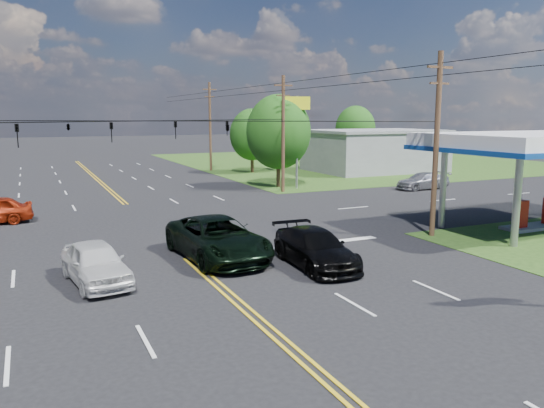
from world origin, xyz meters
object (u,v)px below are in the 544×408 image
tree_right_a (278,132)px  tree_far_r (355,129)px  gas_canopy (541,145)px  pole_ne (283,133)px  retail_ne (374,152)px  suv_black (315,248)px  pole_right_far (210,126)px  pickup_dkgreen (218,238)px  pole_se (436,143)px  pickup_white (96,263)px  tree_right_b (252,135)px

tree_right_a → tree_far_r: 26.91m
gas_canopy → pole_ne: bearing=108.9°
retail_ne → suv_black: retail_ne is taller
gas_canopy → pole_right_far: (-6.50, 38.00, 0.46)m
retail_ne → tree_far_r: tree_far_r is taller
tree_far_r → pickup_dkgreen: bearing=-130.4°
suv_black → tree_right_a: bearing=70.9°
tree_far_r → pole_right_far: bearing=-174.6°
pole_ne → tree_right_a: pole_ne is taller
pole_se → tree_far_r: size_ratio=1.25×
pole_se → pickup_white: (-17.10, -0.89, -4.12)m
pole_se → pickup_dkgreen: (-11.75, 0.50, -4.00)m
tree_far_r → pickup_dkgreen: (-32.75, -38.50, -3.63)m
tree_right_a → suv_black: 25.48m
pole_se → pickup_dkgreen: 12.42m
pole_se → pole_ne: 18.00m
pickup_white → pole_se: bearing=-4.9°
gas_canopy → pole_right_far: pole_right_far is taller
retail_ne → pole_ne: pole_ne is taller
pole_se → tree_right_a: bearing=87.3°
pickup_white → retail_ne: bearing=33.4°
retail_ne → gas_canopy: gas_canopy is taller
pole_ne → tree_right_a: bearing=71.6°
suv_black → pickup_white: bearing=173.4°
pole_se → tree_right_a: (1.00, 21.00, -0.05)m
suv_black → gas_canopy: bearing=8.0°
gas_canopy → pickup_dkgreen: gas_canopy is taller
tree_right_b → tree_far_r: (17.50, 6.00, 0.33)m
pickup_dkgreen → pickup_white: pickup_dkgreen is taller
tree_right_b → suv_black: tree_right_b is taller
pole_ne → pickup_dkgreen: size_ratio=1.44×
gas_canopy → retail_ne: bearing=70.7°
retail_ne → pole_right_far: 19.02m
tree_far_r → tree_right_a: bearing=-138.0°
pole_right_far → pickup_white: (-17.10, -37.89, -4.38)m
tree_right_a → pickup_dkgreen: size_ratio=1.24×
gas_canopy → pole_right_far: 38.55m
pole_right_far → pickup_white: size_ratio=2.15×
tree_far_r → suv_black: size_ratio=1.43×
tree_right_a → suv_black: (-9.39, -23.34, -4.09)m
suv_black → pole_se: bearing=18.4°
pole_right_far → suv_black: bearing=-102.0°
tree_right_b → tree_far_r: 18.50m
gas_canopy → pickup_white: gas_canopy is taller
gas_canopy → suv_black: bearing=-174.9°
pole_right_far → pickup_dkgreen: size_ratio=1.52×
retail_ne → tree_right_a: size_ratio=1.71×
pickup_dkgreen → gas_canopy: bearing=-8.5°
tree_right_b → tree_far_r: tree_far_r is taller
tree_right_a → tree_right_b: 12.27m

